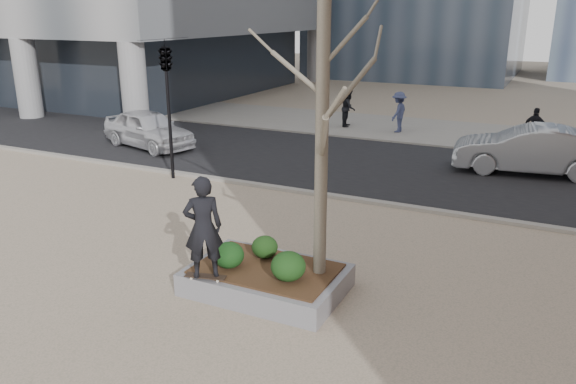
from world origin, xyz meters
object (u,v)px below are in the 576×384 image
at_px(skateboarder, 203,227).
at_px(police_car, 148,129).
at_px(planter, 267,280).
at_px(skateboard, 206,277).

distance_m(skateboarder, police_car, 13.35).
height_order(planter, skateboard, skateboard).
relative_size(planter, skateboarder, 1.53).
bearing_deg(skateboarder, skateboard, 36.92).
bearing_deg(skateboard, planter, 32.31).
height_order(planter, police_car, police_car).
relative_size(skateboard, police_car, 0.18).
bearing_deg(skateboarder, planter, -172.56).
xyz_separation_m(planter, skateboard, (-0.84, -0.88, 0.26)).
height_order(skateboard, skateboarder, skateboarder).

